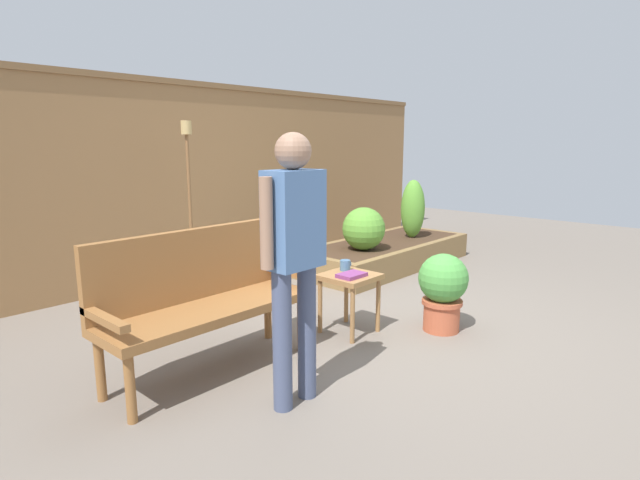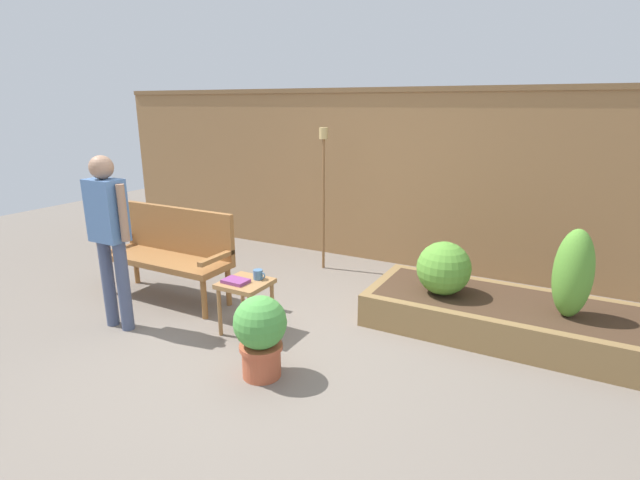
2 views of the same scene
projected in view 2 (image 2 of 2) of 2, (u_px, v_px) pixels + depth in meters
ground_plane at (268, 344)px, 4.08m from camera, size 14.00×14.00×0.00m
fence_back at (383, 177)px, 5.98m from camera, size 8.40×0.14×2.16m
garden_bench at (171, 247)px, 4.96m from camera, size 1.44×0.48×0.94m
side_table at (246, 290)px, 4.20m from camera, size 0.40×0.40×0.48m
cup_on_table at (258, 275)px, 4.22m from camera, size 0.12×0.08×0.09m
book_on_table at (236, 281)px, 4.14m from camera, size 0.22×0.16×0.03m
potted_boxwood at (260, 332)px, 3.52m from camera, size 0.40×0.40×0.63m
raised_planter_bed at (504, 317)px, 4.25m from camera, size 2.40×1.00×0.30m
shrub_near_bench at (444, 268)px, 4.32m from camera, size 0.49×0.49×0.49m
shrub_far_corner at (573, 274)px, 3.82m from camera, size 0.30×0.30×0.74m
tiki_torch at (324, 174)px, 5.65m from camera, size 0.10×0.10×1.71m
person_by_bench at (109, 228)px, 4.15m from camera, size 0.47×0.20×1.56m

